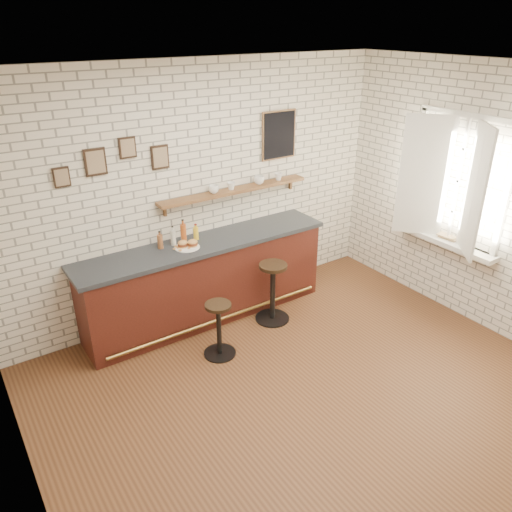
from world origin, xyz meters
The scene contains 21 objects.
ground centered at (0.00, 0.00, 0.00)m, with size 5.00×5.00×0.00m, color brown.
bar_counter centered at (-0.15, 1.70, 0.51)m, with size 3.10×0.65×1.01m.
sandwich_plate centered at (-0.40, 1.67, 1.02)m, with size 0.28×0.28×0.01m, color white.
ciabatta_sandwich centered at (-0.39, 1.67, 1.06)m, with size 0.23×0.15×0.08m.
potato_chips centered at (-0.41, 1.66, 1.02)m, with size 0.26×0.18×0.00m.
bitters_bottle_brown centered at (-0.65, 1.82, 1.09)m, with size 0.06×0.06×0.21m.
bitters_bottle_white centered at (-0.49, 1.82, 1.10)m, with size 0.06×0.06×0.23m.
bitters_bottle_amber centered at (-0.36, 1.82, 1.13)m, with size 0.07×0.07×0.28m.
condiment_bottle_yellow centered at (-0.20, 1.82, 1.09)m, with size 0.06×0.06×0.19m.
bar_stool_left centered at (-0.43, 0.94, 0.34)m, with size 0.37×0.37×0.64m.
bar_stool_right centered at (0.47, 1.19, 0.40)m, with size 0.44×0.44×0.75m.
wall_shelf centered at (0.40, 1.90, 1.48)m, with size 2.00×0.18×0.18m.
shelf_cup_a centered at (0.10, 1.90, 1.55)m, with size 0.12×0.12×0.10m, color white.
shelf_cup_b centered at (0.35, 1.90, 1.55)m, with size 0.10×0.10×0.09m, color white.
shelf_cup_c centered at (0.75, 1.90, 1.55)m, with size 0.13×0.13×0.10m, color white.
shelf_cup_d centered at (1.05, 1.90, 1.55)m, with size 0.10×0.10×0.09m, color white.
back_wall_decor centered at (0.23, 1.98, 2.05)m, with size 2.96×0.02×0.56m.
window_sill centered at (2.40, 0.30, 0.90)m, with size 0.20×1.35×0.06m.
casement_window centered at (2.36, 0.30, 1.65)m, with size 0.40×1.30×1.56m.
book_lower centered at (2.38, 0.27, 0.94)m, with size 0.16×0.22×0.02m, color tan.
book_upper centered at (2.38, 0.30, 0.96)m, with size 0.16×0.22×0.02m, color tan.
Camera 1 is at (-2.62, -3.03, 3.36)m, focal length 35.00 mm.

